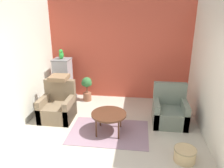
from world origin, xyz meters
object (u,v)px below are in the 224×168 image
object	(u,v)px
wicker_basket	(185,154)
birdcage	(63,81)
armchair_left	(58,107)
potted_plant	(87,87)
armchair_right	(170,112)
coffee_table	(109,115)
parrot	(61,54)

from	to	relation	value
wicker_basket	birdcage	bearing A→B (deg)	142.50
armchair_left	birdcage	world-z (taller)	birdcage
armchair_left	potted_plant	xyz separation A→B (m)	(0.45, 1.15, 0.14)
armchair_left	armchair_right	size ratio (longest dim) A/B	1.00
armchair_right	birdcage	distance (m)	3.03
armchair_left	armchair_right	world-z (taller)	same
coffee_table	birdcage	size ratio (longest dim) A/B	0.61
armchair_left	birdcage	size ratio (longest dim) A/B	0.74
coffee_table	armchair_left	world-z (taller)	armchair_left
parrot	armchair_right	bearing A→B (deg)	-18.42
armchair_right	potted_plant	size ratio (longest dim) A/B	1.30
armchair_right	parrot	xyz separation A→B (m)	(-2.86, 0.95, 1.07)
armchair_right	coffee_table	bearing A→B (deg)	-156.24
parrot	wicker_basket	world-z (taller)	parrot
armchair_right	birdcage	xyz separation A→B (m)	(-2.86, 0.95, 0.30)
potted_plant	parrot	bearing A→B (deg)	-173.17
coffee_table	birdcage	bearing A→B (deg)	134.67
potted_plant	armchair_right	bearing A→B (deg)	-25.05
coffee_table	armchair_left	bearing A→B (deg)	160.19
armchair_right	wicker_basket	world-z (taller)	armchair_right
armchair_right	parrot	bearing A→B (deg)	161.58
birdcage	wicker_basket	world-z (taller)	birdcage
armchair_left	birdcage	xyz separation A→B (m)	(-0.21, 1.07, 0.30)
birdcage	armchair_left	bearing A→B (deg)	-79.05
birdcage	wicker_basket	xyz separation A→B (m)	(2.99, -2.29, -0.45)
birdcage	wicker_basket	size ratio (longest dim) A/B	3.15
armchair_left	parrot	xyz separation A→B (m)	(-0.21, 1.07, 1.07)
parrot	armchair_left	bearing A→B (deg)	-79.07
parrot	coffee_table	bearing A→B (deg)	-45.37
parrot	potted_plant	world-z (taller)	parrot
parrot	potted_plant	bearing A→B (deg)	6.83
coffee_table	birdcage	world-z (taller)	birdcage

